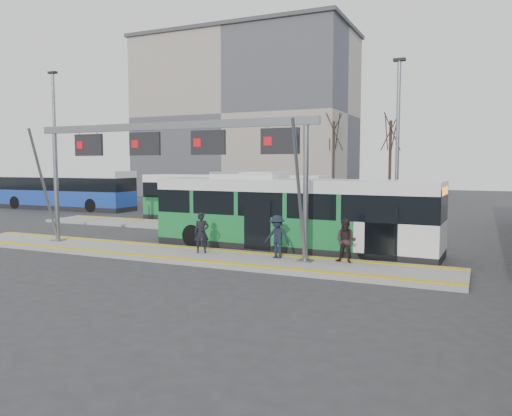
{
  "coord_description": "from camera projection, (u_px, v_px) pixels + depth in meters",
  "views": [
    {
      "loc": [
        11.25,
        -16.64,
        3.65
      ],
      "look_at": [
        2.32,
        3.0,
        1.77
      ],
      "focal_mm": 35.0,
      "sensor_mm": 36.0,
      "label": 1
    }
  ],
  "objects": [
    {
      "name": "apartment_block",
      "position": [
        246.0,
        116.0,
        57.67
      ],
      "size": [
        24.5,
        12.5,
        18.4
      ],
      "color": "#9E9184",
      "rests_on": "ground"
    },
    {
      "name": "platform_second",
      "position": [
        193.0,
        226.0,
        28.95
      ],
      "size": [
        20.0,
        3.0,
        0.15
      ],
      "primitive_type": "cube",
      "color": "gray",
      "rests_on": "ground"
    },
    {
      "name": "tree_far",
      "position": [
        147.0,
        135.0,
        58.12
      ],
      "size": [
        1.4,
        1.4,
        9.37
      ],
      "color": "#382B21",
      "rests_on": "ground"
    },
    {
      "name": "tactile_second",
      "position": [
        203.0,
        223.0,
        29.99
      ],
      "size": [
        20.0,
        0.35,
        0.02
      ],
      "color": "gold",
      "rests_on": "platform_second"
    },
    {
      "name": "passenger_b",
      "position": [
        346.0,
        241.0,
        17.76
      ],
      "size": [
        0.81,
        0.65,
        1.58
      ],
      "primitive_type": "imported",
      "rotation": [
        0.0,
        0.0,
        -0.07
      ],
      "color": "#2F1F21",
      "rests_on": "platform_main"
    },
    {
      "name": "gantry",
      "position": [
        168.0,
        148.0,
        20.05
      ],
      "size": [
        13.0,
        1.68,
        5.2
      ],
      "color": "slate",
      "rests_on": "platform_main"
    },
    {
      "name": "hero_bus",
      "position": [
        291.0,
        215.0,
        21.15
      ],
      "size": [
        12.22,
        3.03,
        3.34
      ],
      "rotation": [
        0.0,
        0.0,
        -0.04
      ],
      "color": "black",
      "rests_on": "ground"
    },
    {
      "name": "bg_bus_green",
      "position": [
        233.0,
        198.0,
        32.09
      ],
      "size": [
        12.05,
        3.19,
        2.98
      ],
      "rotation": [
        0.0,
        0.0,
        0.06
      ],
      "color": "black",
      "rests_on": "ground"
    },
    {
      "name": "tactile_main",
      "position": [
        173.0,
        252.0,
        20.04
      ],
      "size": [
        22.0,
        2.65,
        0.02
      ],
      "color": "gold",
      "rests_on": "platform_main"
    },
    {
      "name": "passenger_a",
      "position": [
        202.0,
        233.0,
        19.76
      ],
      "size": [
        0.7,
        0.62,
        1.61
      ],
      "primitive_type": "imported",
      "rotation": [
        0.0,
        0.0,
        0.49
      ],
      "color": "black",
      "rests_on": "platform_main"
    },
    {
      "name": "tree_left",
      "position": [
        333.0,
        133.0,
        47.88
      ],
      "size": [
        1.4,
        1.4,
        8.84
      ],
      "color": "#382B21",
      "rests_on": "ground"
    },
    {
      "name": "platform_main",
      "position": [
        173.0,
        254.0,
        20.05
      ],
      "size": [
        22.0,
        3.0,
        0.15
      ],
      "primitive_type": "cube",
      "color": "gray",
      "rests_on": "ground"
    },
    {
      "name": "ground",
      "position": [
        173.0,
        255.0,
        20.05
      ],
      "size": [
        120.0,
        120.0,
        0.0
      ],
      "primitive_type": "plane",
      "color": "#2D2D30",
      "rests_on": "ground"
    },
    {
      "name": "tree_mid",
      "position": [
        391.0,
        132.0,
        46.88
      ],
      "size": [
        1.4,
        1.4,
        8.81
      ],
      "color": "#382B21",
      "rests_on": "ground"
    },
    {
      "name": "bg_bus_blue",
      "position": [
        66.0,
        190.0,
        40.56
      ],
      "size": [
        12.13,
        3.08,
        3.14
      ],
      "rotation": [
        0.0,
        0.0,
        0.03
      ],
      "color": "black",
      "rests_on": "ground"
    },
    {
      "name": "lamp_west",
      "position": [
        55.0,
        147.0,
        27.37
      ],
      "size": [
        0.5,
        0.25,
        8.68
      ],
      "color": "slate",
      "rests_on": "ground"
    },
    {
      "name": "passenger_c",
      "position": [
        277.0,
        237.0,
        18.64
      ],
      "size": [
        1.1,
        0.71,
        1.61
      ],
      "primitive_type": "imported",
      "rotation": [
        0.0,
        0.0,
        -0.11
      ],
      "color": "black",
      "rests_on": "platform_main"
    },
    {
      "name": "lamp_east",
      "position": [
        397.0,
        150.0,
        21.07
      ],
      "size": [
        0.5,
        0.25,
        8.06
      ],
      "color": "slate",
      "rests_on": "ground"
    }
  ]
}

